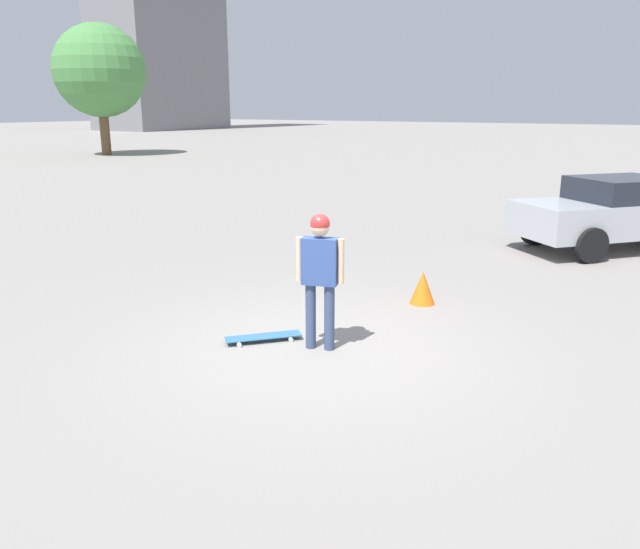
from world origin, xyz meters
The scene contains 6 objects.
ground_plane centered at (0.00, 0.00, 0.00)m, with size 220.00×220.00×0.00m, color gray.
person centered at (0.00, 0.00, 1.06)m, with size 0.58×0.33×1.72m.
skateboard centered at (-0.75, -0.20, 0.06)m, with size 0.82×0.89×0.07m.
car_parked_near centered at (2.17, 8.21, 0.80)m, with size 4.04×4.39×1.53m.
tree_distant centered at (-28.93, 19.87, 5.04)m, with size 5.55×5.55×7.83m.
traffic_cone centered at (0.32, 2.43, 0.26)m, with size 0.39×0.39×0.51m.
Camera 1 is at (4.03, -6.19, 2.97)m, focal length 35.00 mm.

